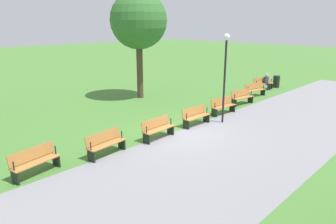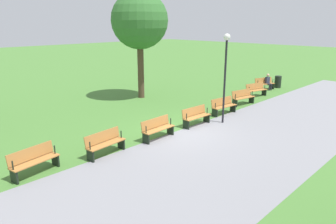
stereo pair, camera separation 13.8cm
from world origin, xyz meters
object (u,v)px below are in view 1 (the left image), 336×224
object	(u,v)px
bench_0	(263,83)
bench_6	(106,143)
bench_2	(242,97)
trash_bin	(276,82)
lamp_post	(225,63)
bench_1	(255,90)
person_seated	(267,81)
bench_3	(223,106)
bench_7	(35,161)
tree_1	(139,21)
bench_4	(196,116)
bench_5	(158,128)

from	to	relation	value
bench_0	bench_6	xyz separation A→B (m)	(15.21, 1.58, 0.00)
bench_2	trash_bin	size ratio (longest dim) A/B	1.84
bench_0	lamp_post	xyz separation A→B (m)	(8.81, 2.46, 2.53)
bench_1	trash_bin	size ratio (longest dim) A/B	1.85
bench_6	person_seated	world-z (taller)	person_seated
bench_6	bench_3	bearing A→B (deg)	174.06
bench_6	bench_7	size ratio (longest dim) A/B	0.99
bench_1	trash_bin	distance (m)	3.91
bench_6	trash_bin	bearing A→B (deg)	178.20
tree_1	bench_7	bearing A→B (deg)	31.34
bench_2	bench_6	size ratio (longest dim) A/B	1.01
tree_1	bench_4	bearing A→B (deg)	73.21
tree_1	bench_1	bearing A→B (deg)	136.97
bench_0	person_seated	world-z (taller)	person_seated
bench_4	bench_7	bearing A→B (deg)	-1.97
bench_0	bench_5	xyz separation A→B (m)	(12.65, 1.75, 0.00)
trash_bin	person_seated	bearing A→B (deg)	-7.59
bench_5	bench_6	distance (m)	2.57
bench_5	person_seated	distance (m)	12.92
bench_0	bench_2	size ratio (longest dim) A/B	1.01
bench_0	bench_4	size ratio (longest dim) A/B	1.03
person_seated	bench_7	bearing A→B (deg)	21.09
bench_1	bench_2	bearing A→B (deg)	25.72
bench_0	bench_7	size ratio (longest dim) A/B	1.01
lamp_post	bench_2	bearing A→B (deg)	-162.11
bench_3	bench_5	world-z (taller)	same
bench_5	lamp_post	bearing A→B (deg)	167.61
bench_2	bench_7	distance (m)	12.77
bench_4	bench_5	world-z (taller)	same
bench_3	lamp_post	size ratio (longest dim) A/B	0.38
bench_0	trash_bin	xyz separation A→B (m)	(-1.43, 0.37, -0.01)
bench_0	bench_1	bearing A→B (deg)	33.63
bench_3	lamp_post	bearing A→B (deg)	40.43
bench_6	lamp_post	world-z (taller)	lamp_post
bench_2	bench_4	world-z (taller)	same
bench_3	person_seated	bearing A→B (deg)	-163.93
tree_1	lamp_post	size ratio (longest dim) A/B	1.56
bench_7	tree_1	xyz separation A→B (m)	(-9.59, -5.84, 4.48)
bench_7	trash_bin	bearing A→B (deg)	172.64
bench_1	bench_6	bearing A→B (deg)	17.82
bench_2	person_seated	distance (m)	5.26
bench_4	bench_3	bearing A→B (deg)	-174.07
bench_2	trash_bin	distance (m)	6.46
bench_5	trash_bin	xyz separation A→B (m)	(-14.08, -1.38, -0.01)
bench_1	lamp_post	distance (m)	7.05
bench_3	bench_6	bearing A→B (deg)	5.94
bench_7	bench_3	bearing A→B (deg)	168.12
bench_1	bench_6	xyz separation A→B (m)	(12.74, 0.88, 0.00)
bench_0	tree_1	size ratio (longest dim) A/B	0.25
bench_4	lamp_post	bearing A→B (deg)	153.02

